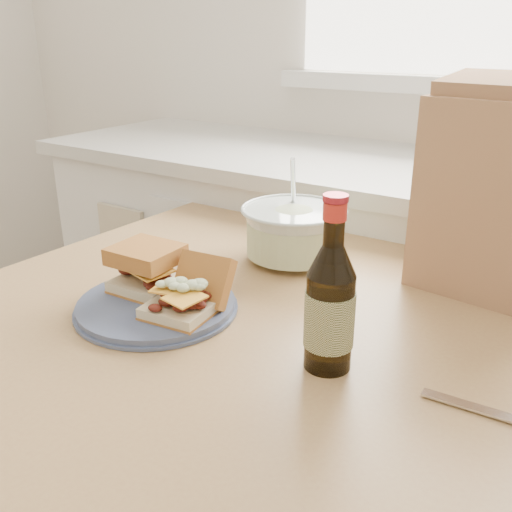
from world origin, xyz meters
The scene contains 8 objects.
cabinet_run centered at (0.00, 1.70, 0.47)m, with size 2.50×0.64×0.94m.
dining_table centered at (-0.14, 0.93, 0.71)m, with size 1.03×1.03×0.83m.
plate centered at (-0.26, 0.87, 0.84)m, with size 0.26×0.26×0.02m, color #465271.
sandwich_left centered at (-0.30, 0.89, 0.89)m, with size 0.11×0.10×0.08m.
sandwich_right centered at (-0.20, 0.87, 0.88)m, with size 0.11×0.15×0.09m.
coleslaw_bowl centered at (-0.19, 1.19, 0.89)m, with size 0.21×0.21×0.21m.
beer_bottle centered at (0.05, 0.87, 0.93)m, with size 0.07×0.07×0.25m.
paper_bag centered at (0.18, 1.26, 1.00)m, with size 0.26×0.17×0.34m, color #A97C51.
Camera 1 is at (0.35, 0.24, 1.27)m, focal length 40.00 mm.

